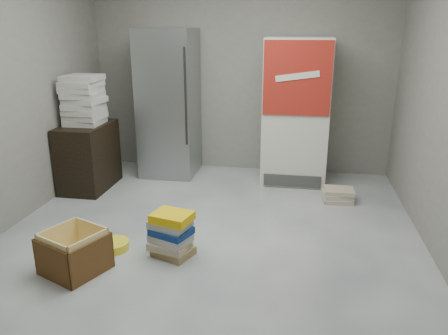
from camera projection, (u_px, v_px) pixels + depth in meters
name	position (u px, v px, depth m)	size (l,w,h in m)	color
ground	(202.00, 253.00, 3.88)	(5.00, 5.00, 0.00)	silver
room_shell	(198.00, 43.00, 3.33)	(4.04, 5.04, 2.82)	gray
steel_fridge	(169.00, 104.00, 5.73)	(0.70, 0.72, 1.90)	#96999D
coke_cooler	(296.00, 111.00, 5.48)	(0.80, 0.73, 1.80)	silver
wood_shelf	(88.00, 156.00, 5.35)	(0.50, 0.80, 0.80)	black
supply_box_stack	(84.00, 100.00, 5.14)	(0.45, 0.44, 0.58)	silver
phonebook_stack_main	(171.00, 234.00, 3.79)	(0.42, 0.37, 0.40)	#917A4D
phonebook_stack_side	(338.00, 195.00, 5.01)	(0.36, 0.31, 0.15)	tan
cardboard_box	(75.00, 254.00, 3.56)	(0.58, 0.58, 0.36)	yellow
bucket_lid	(114.00, 245.00, 3.94)	(0.28, 0.28, 0.07)	yellow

